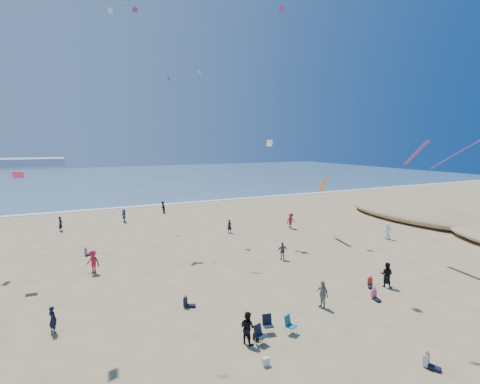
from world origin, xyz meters
name	(u,v)px	position (x,y,z in m)	size (l,w,h in m)	color
ground	(275,345)	(0.00, 0.00, 0.00)	(220.00, 220.00, 0.00)	tan
ocean	(93,179)	(0.00, 95.00, 0.03)	(220.00, 100.00, 0.06)	#476B84
surf_line	(124,207)	(0.00, 45.00, 0.04)	(220.00, 1.20, 0.08)	white
standing_flyers	(211,245)	(3.00, 15.95, 0.88)	(35.68, 38.06, 1.88)	gray
seated_group	(268,289)	(2.86, 5.54, 0.42)	(18.69, 26.20, 0.84)	beige
chair_cluster	(274,328)	(0.35, 0.68, 0.50)	(2.78, 1.54, 1.00)	black
white_tote	(266,362)	(-1.33, -1.35, 0.20)	(0.35, 0.20, 0.40)	silver
black_backpack	(256,337)	(-0.63, 0.84, 0.19)	(0.30, 0.22, 0.38)	black
navy_bag	(386,281)	(11.84, 3.57, 0.17)	(0.28, 0.18, 0.34)	black
kites_aloft	(269,93)	(8.02, 14.21, 14.67)	(43.31, 42.29, 26.46)	green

